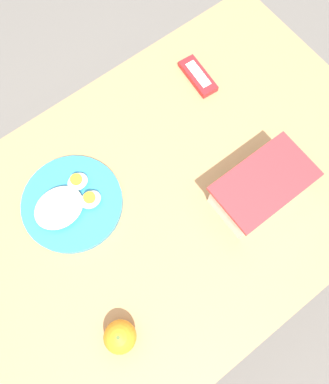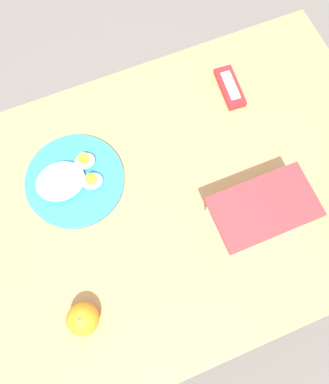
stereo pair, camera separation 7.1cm
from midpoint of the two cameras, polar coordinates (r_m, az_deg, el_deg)
ground_plane at (r=1.60m, az=-2.40°, el=-9.81°), size 10.00×10.00×0.00m
table at (r=0.98m, az=-3.90°, el=-4.35°), size 1.25×0.76×0.73m
food_container at (r=0.88m, az=12.15°, el=0.23°), size 0.22×0.13×0.09m
orange_fruit at (r=0.83m, az=-9.40°, el=-21.26°), size 0.07×0.07×0.07m
rice_plate at (r=0.91m, az=-16.37°, el=-1.93°), size 0.24×0.24×0.05m
candy_bar at (r=1.04m, az=3.09°, el=17.00°), size 0.06×0.13×0.02m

